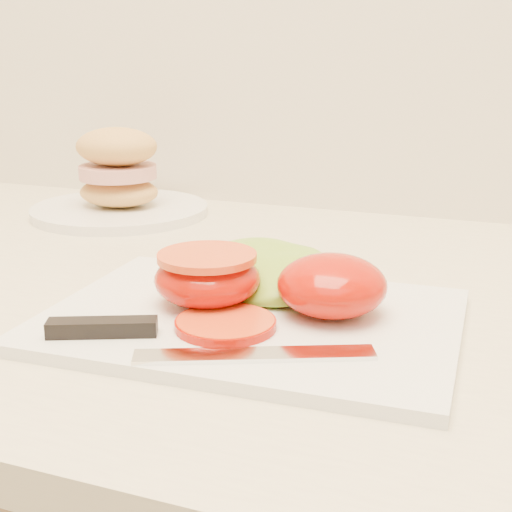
% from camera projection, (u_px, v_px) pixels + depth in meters
% --- Properties ---
extents(cutting_board, '(0.33, 0.24, 0.01)m').
position_uv_depth(cutting_board, '(251.00, 320.00, 0.56)').
color(cutting_board, white).
rests_on(cutting_board, counter).
extents(tomato_half_dome, '(0.09, 0.09, 0.05)m').
position_uv_depth(tomato_half_dome, '(332.00, 285.00, 0.55)').
color(tomato_half_dome, '#B50802').
rests_on(tomato_half_dome, cutting_board).
extents(tomato_half_cut, '(0.09, 0.09, 0.04)m').
position_uv_depth(tomato_half_cut, '(207.00, 277.00, 0.58)').
color(tomato_half_cut, '#B50802').
rests_on(tomato_half_cut, cutting_board).
extents(tomato_slice_0, '(0.07, 0.07, 0.01)m').
position_uv_depth(tomato_slice_0, '(226.00, 324.00, 0.53)').
color(tomato_slice_0, orange).
rests_on(tomato_slice_0, cutting_board).
extents(lettuce_leaf_0, '(0.19, 0.16, 0.03)m').
position_uv_depth(lettuce_leaf_0, '(262.00, 271.00, 0.62)').
color(lettuce_leaf_0, '#91C133').
rests_on(lettuce_leaf_0, cutting_board).
extents(knife, '(0.24, 0.09, 0.01)m').
position_uv_depth(knife, '(160.00, 338.00, 0.50)').
color(knife, silver).
rests_on(knife, cutting_board).
extents(sandwich_plate, '(0.23, 0.23, 0.11)m').
position_uv_depth(sandwich_plate, '(119.00, 184.00, 0.92)').
color(sandwich_plate, white).
rests_on(sandwich_plate, counter).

